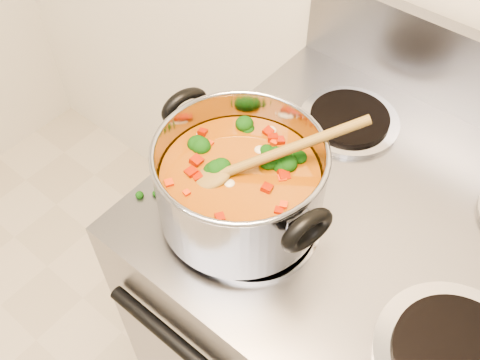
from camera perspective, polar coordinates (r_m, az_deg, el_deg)
name	(u,v)px	position (r m, az deg, el deg)	size (l,w,h in m)	color
electric_range	(349,338)	(1.26, 11.52, -16.14)	(0.72, 0.66, 1.08)	gray
stockpot	(240,184)	(0.78, 0.01, -0.44)	(0.31, 0.25, 0.15)	#94939A
wooden_spoon	(249,164)	(0.75, 1.01, 1.74)	(0.19, 0.22, 0.10)	olive
cooktop_crumbs	(290,180)	(0.89, 5.31, -0.03)	(0.27, 0.02, 0.01)	black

